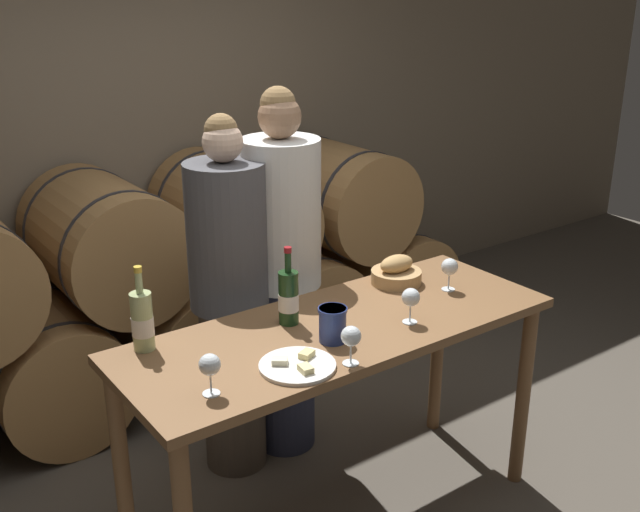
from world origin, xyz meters
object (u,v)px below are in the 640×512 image
at_px(person_left, 230,300).
at_px(cheese_plate, 297,365).
at_px(blue_crock, 333,323).
at_px(wine_glass_right, 449,267).
at_px(wine_glass_left, 351,337).
at_px(wine_bottle_red, 289,297).
at_px(person_right, 283,276).
at_px(tasting_table, 340,353).
at_px(wine_glass_center, 411,298).
at_px(wine_bottle_white, 142,321).
at_px(bread_basket, 396,273).
at_px(wine_glass_far_left, 210,366).

relative_size(person_left, cheese_plate, 6.19).
bearing_deg(blue_crock, wine_glass_right, 8.19).
relative_size(cheese_plate, wine_glass_left, 1.88).
bearing_deg(blue_crock, wine_bottle_red, 101.12).
xyz_separation_m(wine_bottle_red, blue_crock, (0.05, -0.23, -0.04)).
bearing_deg(person_right, cheese_plate, -120.08).
height_order(blue_crock, cheese_plate, blue_crock).
bearing_deg(wine_glass_left, person_left, 88.92).
height_order(tasting_table, blue_crock, blue_crock).
bearing_deg(tasting_table, wine_glass_center, -32.31).
distance_m(wine_bottle_red, wine_bottle_white, 0.57).
bearing_deg(wine_bottle_white, wine_glass_left, -44.63).
xyz_separation_m(person_left, wine_bottle_white, (-0.56, -0.37, 0.19)).
bearing_deg(wine_glass_center, wine_glass_left, -161.99).
bearing_deg(person_right, wine_bottle_white, -156.72).
bearing_deg(wine_glass_right, person_right, 126.88).
height_order(tasting_table, wine_bottle_white, wine_bottle_white).
relative_size(blue_crock, wine_glass_left, 0.93).
bearing_deg(person_left, bread_basket, -34.80).
bearing_deg(wine_bottle_red, person_left, 89.27).
distance_m(wine_glass_far_left, wine_glass_left, 0.51).
bearing_deg(tasting_table, cheese_plate, -150.21).
distance_m(person_left, wine_glass_far_left, 0.97).
bearing_deg(wine_glass_far_left, tasting_table, 14.60).
distance_m(blue_crock, bread_basket, 0.65).
xyz_separation_m(person_right, wine_glass_center, (0.10, -0.78, 0.13)).
relative_size(wine_bottle_red, blue_crock, 2.35).
xyz_separation_m(person_left, blue_crock, (0.04, -0.72, 0.15)).
height_order(bread_basket, wine_glass_left, wine_glass_left).
bearing_deg(wine_glass_far_left, wine_glass_right, 7.96).
bearing_deg(wine_glass_left, wine_glass_far_left, 167.93).
bearing_deg(wine_bottle_white, blue_crock, -30.68).
xyz_separation_m(wine_glass_center, wine_glass_right, (0.37, 0.15, 0.00)).
bearing_deg(blue_crock, wine_glass_left, -107.05).
distance_m(wine_bottle_red, cheese_plate, 0.38).
relative_size(tasting_table, wine_glass_right, 12.34).
relative_size(wine_glass_center, wine_glass_right, 1.00).
height_order(bread_basket, wine_glass_right, wine_glass_right).
xyz_separation_m(wine_bottle_red, wine_bottle_white, (-0.56, 0.13, 0.00)).
height_order(person_left, blue_crock, person_left).
bearing_deg(wine_glass_right, wine_glass_far_left, -172.04).
relative_size(person_right, cheese_plate, 6.52).
bearing_deg(cheese_plate, wine_glass_left, -27.76).
bearing_deg(wine_bottle_red, wine_bottle_white, 167.09).
bearing_deg(cheese_plate, wine_glass_right, 11.80).
bearing_deg(bread_basket, person_right, 127.61).
distance_m(person_right, wine_bottle_white, 0.94).
height_order(tasting_table, person_left, person_left).
xyz_separation_m(wine_bottle_white, wine_glass_right, (1.32, -0.25, -0.01)).
xyz_separation_m(person_right, bread_basket, (0.33, -0.43, 0.08)).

